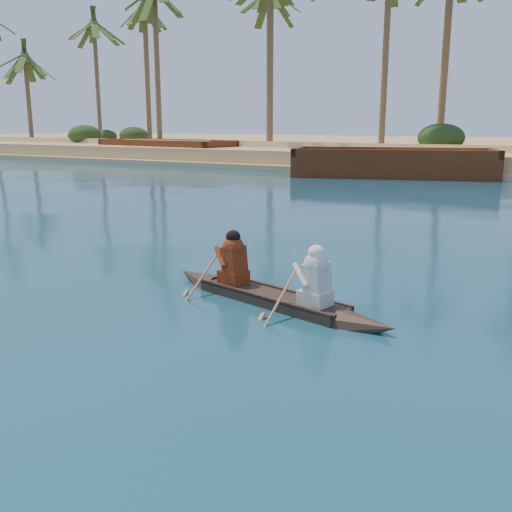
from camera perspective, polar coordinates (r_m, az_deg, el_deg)
The scene contains 7 objects.
ground at distance 18.26m, azimuth -15.05°, elevation 2.59°, with size 160.00×160.00×0.00m, color #0B2B4C.
sandy_embankment at distance 61.07m, azimuth 17.61°, elevation 10.04°, with size 150.00×51.00×1.50m.
palm_grove at distance 49.68m, azimuth 15.21°, elevation 18.26°, with size 110.00×14.00×16.00m, color #2F501C, non-canonical shape.
shrub_cluster at distance 46.12m, azimuth 13.60°, elevation 10.31°, with size 100.00×6.00×2.40m, color #1B3613, non-canonical shape.
canoe at distance 10.37m, azimuth 1.58°, elevation -3.29°, with size 5.12×1.91×1.41m.
barge_left at distance 50.67m, azimuth -8.98°, elevation 10.22°, with size 13.26×5.92×2.13m.
barge_mid at distance 36.28m, azimuth 13.50°, elevation 8.84°, with size 12.64×7.20×2.00m.
Camera 1 is at (12.61, -12.81, 3.21)m, focal length 40.00 mm.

